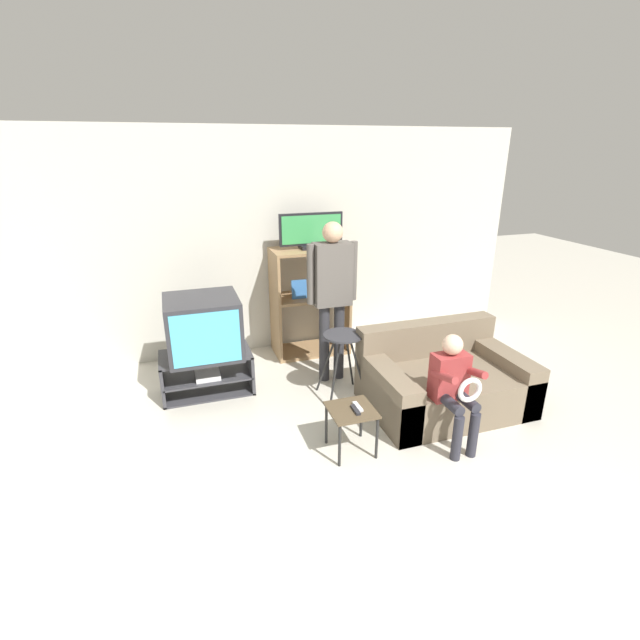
{
  "coord_description": "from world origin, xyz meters",
  "views": [
    {
      "loc": [
        -1.13,
        -1.82,
        2.38
      ],
      "look_at": [
        0.1,
        1.92,
        0.9
      ],
      "focal_mm": 26.0,
      "sensor_mm": 36.0,
      "label": 1
    }
  ],
  "objects_px": {
    "folding_stool": "(343,345)",
    "remote_control_black": "(356,410)",
    "couch": "(443,381)",
    "person_seated_child": "(454,383)",
    "snack_table": "(351,416)",
    "tv_stand": "(207,373)",
    "television_main": "(203,327)",
    "person_standing_adult": "(332,287)",
    "media_shelf": "(310,301)",
    "remote_control_white": "(358,407)",
    "television_flat": "(311,232)"
  },
  "relations": [
    {
      "from": "couch",
      "to": "person_seated_child",
      "type": "relative_size",
      "value": 1.53
    },
    {
      "from": "television_flat",
      "to": "remote_control_black",
      "type": "height_order",
      "value": "television_flat"
    },
    {
      "from": "television_flat",
      "to": "snack_table",
      "type": "height_order",
      "value": "television_flat"
    },
    {
      "from": "snack_table",
      "to": "couch",
      "type": "distance_m",
      "value": 1.19
    },
    {
      "from": "tv_stand",
      "to": "person_seated_child",
      "type": "xyz_separation_m",
      "value": [
        1.87,
        -1.53,
        0.35
      ]
    },
    {
      "from": "television_main",
      "to": "person_seated_child",
      "type": "bearing_deg",
      "value": -39.43
    },
    {
      "from": "snack_table",
      "to": "person_seated_child",
      "type": "xyz_separation_m",
      "value": [
        0.84,
        -0.15,
        0.23
      ]
    },
    {
      "from": "tv_stand",
      "to": "person_standing_adult",
      "type": "distance_m",
      "value": 1.55
    },
    {
      "from": "media_shelf",
      "to": "couch",
      "type": "relative_size",
      "value": 0.87
    },
    {
      "from": "remote_control_black",
      "to": "television_main",
      "type": "bearing_deg",
      "value": 127.61
    },
    {
      "from": "snack_table",
      "to": "person_seated_child",
      "type": "distance_m",
      "value": 0.88
    },
    {
      "from": "television_flat",
      "to": "remote_control_black",
      "type": "relative_size",
      "value": 5.15
    },
    {
      "from": "television_main",
      "to": "person_standing_adult",
      "type": "bearing_deg",
      "value": -5.35
    },
    {
      "from": "folding_stool",
      "to": "remote_control_black",
      "type": "height_order",
      "value": "folding_stool"
    },
    {
      "from": "media_shelf",
      "to": "remote_control_white",
      "type": "distance_m",
      "value": 2.05
    },
    {
      "from": "television_main",
      "to": "television_flat",
      "type": "bearing_deg",
      "value": 26.2
    },
    {
      "from": "television_main",
      "to": "person_seated_child",
      "type": "xyz_separation_m",
      "value": [
        1.86,
        -1.53,
        -0.16
      ]
    },
    {
      "from": "television_main",
      "to": "remote_control_white",
      "type": "relative_size",
      "value": 4.89
    },
    {
      "from": "television_main",
      "to": "snack_table",
      "type": "xyz_separation_m",
      "value": [
        1.02,
        -1.38,
        -0.38
      ]
    },
    {
      "from": "television_main",
      "to": "television_flat",
      "type": "relative_size",
      "value": 0.95
    },
    {
      "from": "couch",
      "to": "remote_control_white",
      "type": "bearing_deg",
      "value": -158.95
    },
    {
      "from": "folding_stool",
      "to": "media_shelf",
      "type": "bearing_deg",
      "value": 88.67
    },
    {
      "from": "snack_table",
      "to": "person_standing_adult",
      "type": "xyz_separation_m",
      "value": [
        0.28,
        1.26,
        0.7
      ]
    },
    {
      "from": "television_main",
      "to": "couch",
      "type": "bearing_deg",
      "value": -24.39
    },
    {
      "from": "tv_stand",
      "to": "television_main",
      "type": "bearing_deg",
      "value": -37.42
    },
    {
      "from": "person_standing_adult",
      "to": "remote_control_white",
      "type": "bearing_deg",
      "value": -100.02
    },
    {
      "from": "snack_table",
      "to": "remote_control_white",
      "type": "distance_m",
      "value": 0.09
    },
    {
      "from": "snack_table",
      "to": "remote_control_black",
      "type": "height_order",
      "value": "remote_control_black"
    },
    {
      "from": "couch",
      "to": "person_standing_adult",
      "type": "xyz_separation_m",
      "value": [
        -0.84,
        0.85,
        0.78
      ]
    },
    {
      "from": "television_main",
      "to": "television_flat",
      "type": "distance_m",
      "value": 1.65
    },
    {
      "from": "television_main",
      "to": "media_shelf",
      "type": "height_order",
      "value": "media_shelf"
    },
    {
      "from": "television_flat",
      "to": "snack_table",
      "type": "bearing_deg",
      "value": -98.27
    },
    {
      "from": "television_main",
      "to": "person_standing_adult",
      "type": "xyz_separation_m",
      "value": [
        1.3,
        -0.12,
        0.32
      ]
    },
    {
      "from": "media_shelf",
      "to": "folding_stool",
      "type": "distance_m",
      "value": 1.17
    },
    {
      "from": "television_main",
      "to": "snack_table",
      "type": "relative_size",
      "value": 1.78
    },
    {
      "from": "folding_stool",
      "to": "snack_table",
      "type": "height_order",
      "value": "folding_stool"
    },
    {
      "from": "television_flat",
      "to": "couch",
      "type": "relative_size",
      "value": 0.51
    },
    {
      "from": "couch",
      "to": "person_standing_adult",
      "type": "height_order",
      "value": "person_standing_adult"
    },
    {
      "from": "television_flat",
      "to": "person_standing_adult",
      "type": "distance_m",
      "value": 0.88
    },
    {
      "from": "tv_stand",
      "to": "television_flat",
      "type": "bearing_deg",
      "value": 25.97
    },
    {
      "from": "media_shelf",
      "to": "person_seated_child",
      "type": "distance_m",
      "value": 2.25
    },
    {
      "from": "remote_control_black",
      "to": "television_flat",
      "type": "bearing_deg",
      "value": 83.74
    },
    {
      "from": "tv_stand",
      "to": "remote_control_white",
      "type": "distance_m",
      "value": 1.77
    },
    {
      "from": "media_shelf",
      "to": "folding_stool",
      "type": "xyz_separation_m",
      "value": [
        -0.03,
        -1.17,
        -0.09
      ]
    },
    {
      "from": "television_main",
      "to": "person_seated_child",
      "type": "distance_m",
      "value": 2.41
    },
    {
      "from": "television_flat",
      "to": "remote_control_black",
      "type": "bearing_deg",
      "value": -97.6
    },
    {
      "from": "television_main",
      "to": "television_flat",
      "type": "height_order",
      "value": "television_flat"
    },
    {
      "from": "tv_stand",
      "to": "person_seated_child",
      "type": "relative_size",
      "value": 0.94
    },
    {
      "from": "remote_control_white",
      "to": "couch",
      "type": "xyz_separation_m",
      "value": [
        1.06,
        0.41,
        -0.15
      ]
    },
    {
      "from": "folding_stool",
      "to": "snack_table",
      "type": "distance_m",
      "value": 0.92
    }
  ]
}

